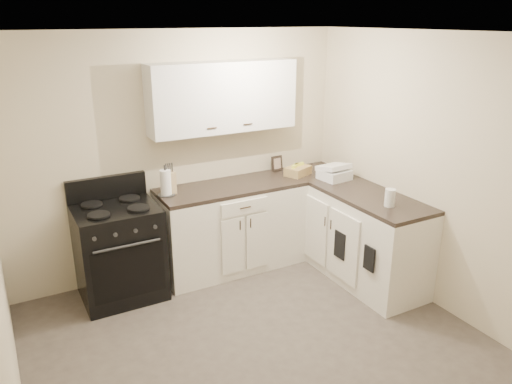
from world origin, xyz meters
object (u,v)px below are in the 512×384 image
wicker_basket (298,171)px  countertop_grill (334,174)px  paper_towel (166,183)px  stove (119,253)px  knife_block (170,183)px

wicker_basket → countertop_grill: size_ratio=0.97×
wicker_basket → countertop_grill: countertop_grill is taller
paper_towel → wicker_basket: 1.51m
stove → paper_towel: paper_towel is taller
paper_towel → knife_block: bearing=24.4°
knife_block → paper_towel: 0.06m
paper_towel → wicker_basket: paper_towel is taller
wicker_basket → countertop_grill: 0.41m
knife_block → paper_towel: size_ratio=0.87×
stove → paper_towel: (0.52, 0.06, 0.61)m
stove → wicker_basket: size_ratio=3.26×
knife_block → paper_towel: (-0.05, -0.02, 0.02)m
stove → wicker_basket: (2.03, -0.00, 0.53)m
stove → knife_block: size_ratio=4.12×
stove → wicker_basket: 2.10m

